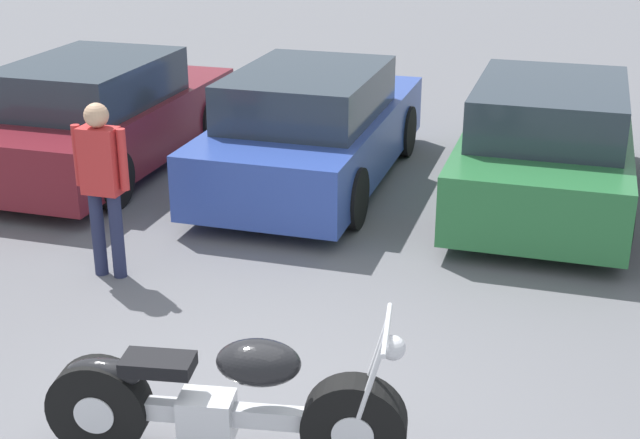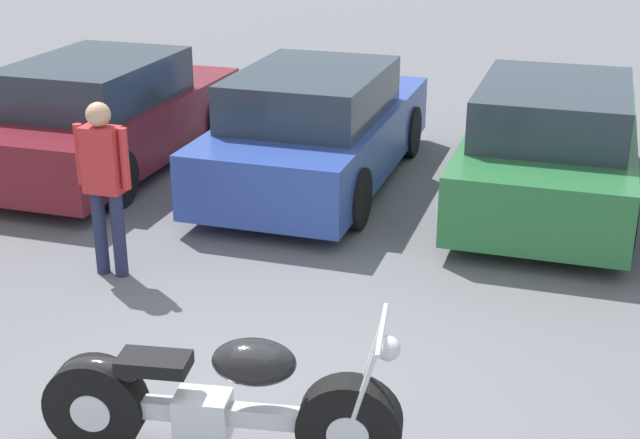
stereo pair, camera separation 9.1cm
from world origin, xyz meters
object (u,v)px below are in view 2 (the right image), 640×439
at_px(motorcycle, 216,402).
at_px(parked_car_blue, 317,129).
at_px(parked_car_maroon, 107,116).
at_px(parked_car_green, 551,146).
at_px(person_standing, 104,176).

height_order(motorcycle, parked_car_blue, parked_car_blue).
height_order(parked_car_maroon, parked_car_green, same).
xyz_separation_m(parked_car_maroon, parked_car_blue, (2.64, 0.20, 0.00)).
relative_size(parked_car_maroon, parked_car_green, 1.00).
bearing_deg(parked_car_maroon, parked_car_blue, 4.40).
relative_size(parked_car_maroon, parked_car_blue, 1.00).
bearing_deg(person_standing, parked_car_maroon, 120.19).
relative_size(motorcycle, parked_car_green, 0.54).
distance_m(parked_car_green, person_standing, 4.83).
height_order(parked_car_blue, person_standing, person_standing).
relative_size(motorcycle, parked_car_maroon, 0.54).
distance_m(motorcycle, parked_car_maroon, 6.23).
xyz_separation_m(motorcycle, parked_car_green, (1.62, 5.38, 0.24)).
bearing_deg(parked_car_green, motorcycle, -106.77).
xyz_separation_m(parked_car_green, person_standing, (-3.66, -3.14, 0.30)).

